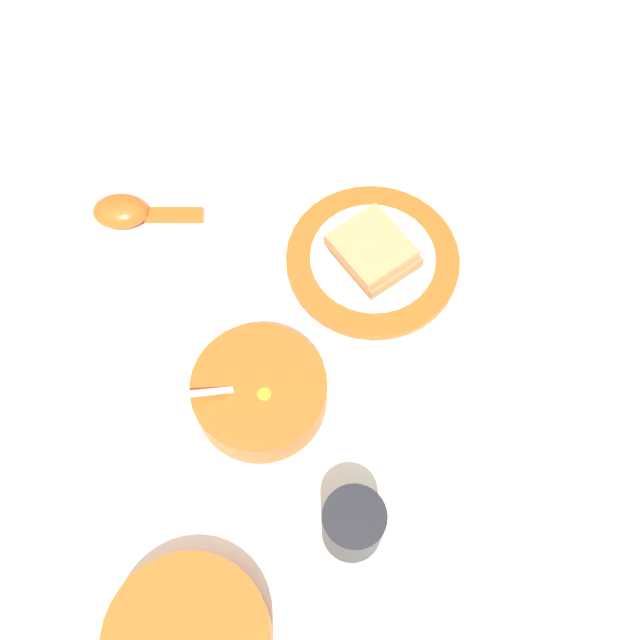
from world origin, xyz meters
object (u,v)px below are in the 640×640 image
(toast_sandwich, at_px, (374,251))
(congee_bowl, at_px, (188,640))
(drinking_cup, at_px, (353,524))
(toast_plate, at_px, (372,260))
(soup_spoon, at_px, (128,212))
(egg_bowl, at_px, (262,390))

(toast_sandwich, height_order, congee_bowl, toast_sandwich)
(drinking_cup, bearing_deg, toast_plate, 29.42)
(soup_spoon, distance_m, drinking_cup, 0.50)
(congee_bowl, xyz_separation_m, drinking_cup, (0.18, -0.07, 0.02))
(egg_bowl, height_order, drinking_cup, drinking_cup)
(toast_plate, distance_m, toast_sandwich, 0.02)
(toast_sandwich, height_order, soup_spoon, toast_sandwich)
(egg_bowl, relative_size, congee_bowl, 0.93)
(egg_bowl, bearing_deg, toast_sandwich, -1.35)
(soup_spoon, xyz_separation_m, congee_bowl, (-0.35, -0.39, 0.01))
(egg_bowl, height_order, congee_bowl, egg_bowl)
(toast_plate, distance_m, congee_bowl, 0.49)
(toast_sandwich, relative_size, congee_bowl, 0.70)
(toast_plate, relative_size, soup_spoon, 1.61)
(soup_spoon, height_order, congee_bowl, congee_bowl)
(toast_plate, height_order, drinking_cup, drinking_cup)
(soup_spoon, bearing_deg, congee_bowl, -131.89)
(egg_bowl, distance_m, toast_plate, 0.23)
(drinking_cup, bearing_deg, toast_sandwich, 29.44)
(toast_sandwich, bearing_deg, congee_bowl, -168.93)
(soup_spoon, height_order, drinking_cup, drinking_cup)
(congee_bowl, bearing_deg, soup_spoon, 48.11)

